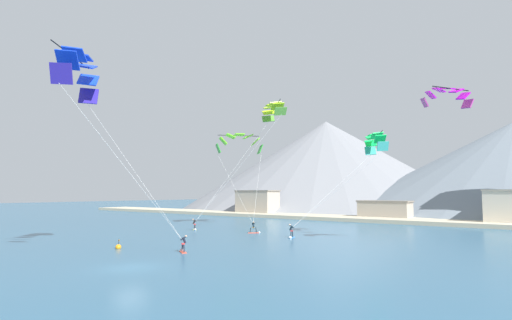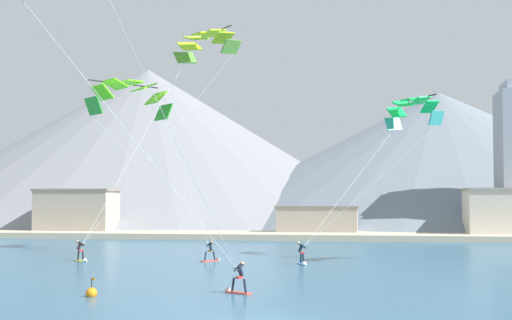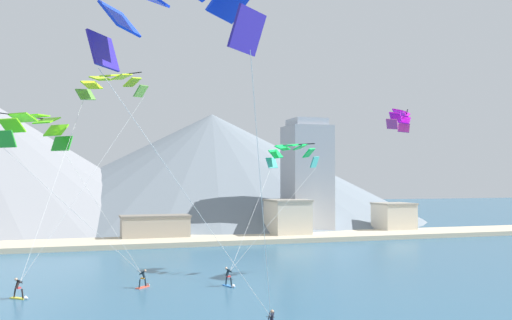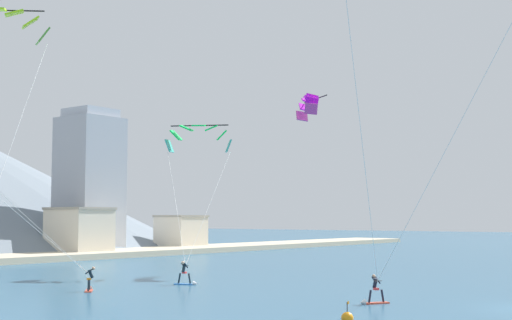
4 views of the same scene
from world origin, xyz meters
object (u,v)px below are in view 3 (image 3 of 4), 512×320
object	(u,v)px
kitesurfer_near_lead	(144,282)
parafoil_kite_far_left	(292,153)
parafoil_kite_near_lead	(35,128)
kitesurfer_far_left	(230,280)
parafoil_kite_distant_high_outer	(400,118)
parafoil_kite_near_trail	(111,84)
kitesurfer_near_trail	(20,292)
parafoil_kite_mid_center	(173,10)

from	to	relation	value
kitesurfer_near_lead	parafoil_kite_far_left	xyz separation A→B (m)	(15.26, 4.52, 11.39)
kitesurfer_near_lead	parafoil_kite_near_lead	size ratio (longest dim) A/B	0.12
kitesurfer_near_lead	parafoil_kite_far_left	distance (m)	19.57
kitesurfer_far_left	parafoil_kite_near_lead	bearing A→B (deg)	148.92
parafoil_kite_near_lead	parafoil_kite_distant_high_outer	xyz separation A→B (m)	(34.14, -8.56, 1.17)
parafoil_kite_far_left	kitesurfer_far_left	bearing A→B (deg)	-141.82
kitesurfer_near_lead	parafoil_kite_near_lead	bearing A→B (deg)	139.86
parafoil_kite_near_trail	parafoil_kite_distant_high_outer	xyz separation A→B (m)	(27.16, -8.44, -3.32)
parafoil_kite_near_trail	parafoil_kite_distant_high_outer	distance (m)	28.64
parafoil_kite_far_left	parafoil_kite_distant_high_outer	xyz separation A→B (m)	(9.47, -5.14, 3.42)
kitesurfer_far_left	parafoil_kite_near_lead	world-z (taller)	parafoil_kite_near_lead
kitesurfer_near_trail	parafoil_kite_near_trail	size ratio (longest dim) A/B	0.09
parafoil_kite_far_left	parafoil_kite_near_lead	bearing A→B (deg)	172.12
kitesurfer_near_trail	parafoil_kite_far_left	size ratio (longest dim) A/B	0.15
parafoil_kite_mid_center	parafoil_kite_far_left	bearing A→B (deg)	59.91
parafoil_kite_near_lead	parafoil_kite_distant_high_outer	world-z (taller)	parafoil_kite_distant_high_outer
parafoil_kite_distant_high_outer	parafoil_kite_mid_center	bearing A→B (deg)	-137.65
parafoil_kite_mid_center	parafoil_kite_distant_high_outer	distance (m)	35.75
parafoil_kite_far_left	parafoil_kite_mid_center	bearing A→B (deg)	-120.09
kitesurfer_far_left	parafoil_kite_far_left	bearing A→B (deg)	38.18
parafoil_kite_near_lead	kitesurfer_near_lead	bearing A→B (deg)	-40.14
kitesurfer_near_lead	parafoil_kite_distant_high_outer	size ratio (longest dim) A/B	0.34
kitesurfer_near_trail	parafoil_kite_far_left	bearing A→B (deg)	14.49
parafoil_kite_near_trail	parafoil_kite_distant_high_outer	world-z (taller)	parafoil_kite_near_trail
kitesurfer_near_lead	parafoil_kite_near_lead	xyz separation A→B (m)	(-9.41, 7.93, 13.64)
kitesurfer_near_trail	parafoil_kite_near_lead	size ratio (longest dim) A/B	0.12
kitesurfer_far_left	parafoil_kite_mid_center	bearing A→B (deg)	-110.91
kitesurfer_near_trail	parafoil_kite_mid_center	distance (m)	29.11
kitesurfer_near_trail	kitesurfer_far_left	size ratio (longest dim) A/B	0.97
kitesurfer_near_lead	parafoil_kite_near_trail	size ratio (longest dim) A/B	0.09
kitesurfer_far_left	parafoil_kite_mid_center	size ratio (longest dim) A/B	0.10
parafoil_kite_distant_high_outer	parafoil_kite_far_left	bearing A→B (deg)	151.50
parafoil_kite_mid_center	parafoil_kite_far_left	xyz separation A→B (m)	(16.92, 29.20, -4.94)
kitesurfer_near_trail	parafoil_kite_near_trail	world-z (taller)	parafoil_kite_near_trail
kitesurfer_near_trail	parafoil_kite_distant_high_outer	world-z (taller)	parafoil_kite_distant_high_outer
kitesurfer_near_trail	kitesurfer_near_lead	bearing A→B (deg)	11.28
kitesurfer_far_left	parafoil_kite_far_left	distance (m)	15.43
parafoil_kite_near_trail	parafoil_kite_mid_center	bearing A→B (deg)	-88.65
kitesurfer_far_left	parafoil_kite_far_left	world-z (taller)	parafoil_kite_far_left
parafoil_kite_distant_high_outer	kitesurfer_near_lead	bearing A→B (deg)	178.55
parafoil_kite_mid_center	parafoil_kite_far_left	world-z (taller)	parafoil_kite_mid_center
kitesurfer_far_left	parafoil_kite_near_lead	size ratio (longest dim) A/B	0.13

